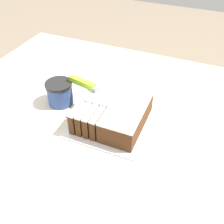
# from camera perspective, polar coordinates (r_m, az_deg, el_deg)

# --- Properties ---
(countertop) EXTENTS (1.40, 1.10, 0.89)m
(countertop) POSITION_cam_1_polar(r_m,az_deg,el_deg) (1.27, 0.85, -17.35)
(countertop) COLOR beige
(countertop) RESTS_ON ground_plane
(cake_board) EXTENTS (0.27, 0.27, 0.01)m
(cake_board) POSITION_cam_1_polar(r_m,az_deg,el_deg) (0.94, -0.00, -2.06)
(cake_board) COLOR silver
(cake_board) RESTS_ON countertop
(cake) EXTENTS (0.23, 0.23, 0.08)m
(cake) POSITION_cam_1_polar(r_m,az_deg,el_deg) (0.91, 0.30, 0.09)
(cake) COLOR #472814
(cake) RESTS_ON cake_board
(knife) EXTENTS (0.28, 0.08, 0.02)m
(knife) POSITION_cam_1_polar(r_m,az_deg,el_deg) (0.95, -5.12, 5.73)
(knife) COLOR silver
(knife) RESTS_ON cake
(coffee_cup) EXTENTS (0.10, 0.10, 0.09)m
(coffee_cup) POSITION_cam_1_polar(r_m,az_deg,el_deg) (1.01, -11.30, 4.10)
(coffee_cup) COLOR #334C8C
(coffee_cup) RESTS_ON countertop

